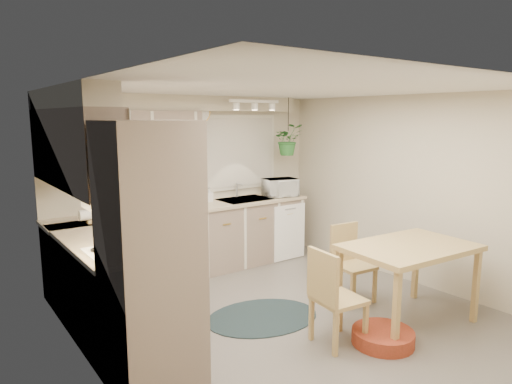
% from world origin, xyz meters
% --- Properties ---
extents(floor, '(4.20, 4.20, 0.00)m').
position_xyz_m(floor, '(0.00, 0.00, 0.00)').
color(floor, '#66625A').
rests_on(floor, ground).
extents(ceiling, '(4.20, 4.20, 0.00)m').
position_xyz_m(ceiling, '(0.00, 0.00, 2.40)').
color(ceiling, silver).
rests_on(ceiling, wall_back).
extents(wall_back, '(4.00, 0.04, 2.40)m').
position_xyz_m(wall_back, '(0.00, 2.10, 1.20)').
color(wall_back, beige).
rests_on(wall_back, floor).
extents(wall_front, '(4.00, 0.04, 2.40)m').
position_xyz_m(wall_front, '(0.00, -2.10, 1.20)').
color(wall_front, beige).
rests_on(wall_front, floor).
extents(wall_left, '(0.04, 4.20, 2.40)m').
position_xyz_m(wall_left, '(-2.00, 0.00, 1.20)').
color(wall_left, beige).
rests_on(wall_left, floor).
extents(wall_right, '(0.04, 4.20, 2.40)m').
position_xyz_m(wall_right, '(2.00, 0.00, 1.20)').
color(wall_right, beige).
rests_on(wall_right, floor).
extents(base_cab_left, '(0.60, 1.85, 0.90)m').
position_xyz_m(base_cab_left, '(-1.70, 0.88, 0.45)').
color(base_cab_left, gray).
rests_on(base_cab_left, floor).
extents(base_cab_back, '(3.60, 0.60, 0.90)m').
position_xyz_m(base_cab_back, '(-0.20, 1.80, 0.45)').
color(base_cab_back, gray).
rests_on(base_cab_back, floor).
extents(counter_left, '(0.64, 1.89, 0.04)m').
position_xyz_m(counter_left, '(-1.69, 0.88, 0.92)').
color(counter_left, '#CAB693').
rests_on(counter_left, base_cab_left).
extents(counter_back, '(3.64, 0.64, 0.04)m').
position_xyz_m(counter_back, '(-0.20, 1.79, 0.92)').
color(counter_back, '#CAB693').
rests_on(counter_back, base_cab_back).
extents(oven_stack, '(0.65, 0.65, 2.10)m').
position_xyz_m(oven_stack, '(-1.68, -0.38, 1.05)').
color(oven_stack, gray).
rests_on(oven_stack, floor).
extents(wall_oven_face, '(0.02, 0.56, 0.58)m').
position_xyz_m(wall_oven_face, '(-1.35, -0.38, 1.05)').
color(wall_oven_face, white).
rests_on(wall_oven_face, oven_stack).
extents(upper_cab_left, '(0.35, 2.00, 0.75)m').
position_xyz_m(upper_cab_left, '(-1.82, 1.00, 1.83)').
color(upper_cab_left, gray).
rests_on(upper_cab_left, wall_left).
extents(upper_cab_back, '(2.00, 0.35, 0.75)m').
position_xyz_m(upper_cab_back, '(-1.00, 1.93, 1.83)').
color(upper_cab_back, gray).
rests_on(upper_cab_back, wall_back).
extents(soffit_left, '(0.30, 2.00, 0.20)m').
position_xyz_m(soffit_left, '(-1.85, 1.00, 2.30)').
color(soffit_left, beige).
rests_on(soffit_left, wall_left).
extents(soffit_back, '(3.60, 0.30, 0.20)m').
position_xyz_m(soffit_back, '(-0.20, 1.95, 2.30)').
color(soffit_back, beige).
rests_on(soffit_back, wall_back).
extents(cooktop, '(0.52, 0.58, 0.02)m').
position_xyz_m(cooktop, '(-1.68, 0.30, 0.94)').
color(cooktop, white).
rests_on(cooktop, counter_left).
extents(range_hood, '(0.40, 0.60, 0.14)m').
position_xyz_m(range_hood, '(-1.70, 0.30, 1.40)').
color(range_hood, white).
rests_on(range_hood, upper_cab_left).
extents(window_blinds, '(1.40, 0.02, 1.00)m').
position_xyz_m(window_blinds, '(0.70, 2.07, 1.60)').
color(window_blinds, beige).
rests_on(window_blinds, wall_back).
extents(window_frame, '(1.50, 0.02, 1.10)m').
position_xyz_m(window_frame, '(0.70, 2.08, 1.60)').
color(window_frame, beige).
rests_on(window_frame, wall_back).
extents(sink, '(0.70, 0.48, 0.10)m').
position_xyz_m(sink, '(0.70, 1.80, 0.90)').
color(sink, '#A7A9AF').
rests_on(sink, counter_back).
extents(dishwasher_front, '(0.58, 0.02, 0.83)m').
position_xyz_m(dishwasher_front, '(1.30, 1.49, 0.42)').
color(dishwasher_front, white).
rests_on(dishwasher_front, base_cab_back).
extents(track_light_bar, '(0.80, 0.04, 0.04)m').
position_xyz_m(track_light_bar, '(0.70, 1.55, 2.33)').
color(track_light_bar, white).
rests_on(track_light_bar, ceiling).
extents(wall_clock, '(0.30, 0.03, 0.30)m').
position_xyz_m(wall_clock, '(0.15, 2.07, 2.18)').
color(wall_clock, gold).
rests_on(wall_clock, wall_back).
extents(dining_table, '(1.38, 0.97, 0.83)m').
position_xyz_m(dining_table, '(0.93, -0.83, 0.42)').
color(dining_table, tan).
rests_on(dining_table, floor).
extents(chair_left, '(0.48, 0.48, 0.93)m').
position_xyz_m(chair_left, '(0.02, -0.74, 0.47)').
color(chair_left, tan).
rests_on(chair_left, floor).
extents(chair_back, '(0.45, 0.45, 0.89)m').
position_xyz_m(chair_back, '(0.90, -0.13, 0.44)').
color(chair_back, tan).
rests_on(chair_back, floor).
extents(braided_rug, '(1.39, 1.15, 0.01)m').
position_xyz_m(braided_rug, '(-0.23, 0.13, 0.01)').
color(braided_rug, black).
rests_on(braided_rug, floor).
extents(pet_bed, '(0.71, 0.71, 0.13)m').
position_xyz_m(pet_bed, '(0.35, -1.00, 0.07)').
color(pet_bed, '#A63621').
rests_on(pet_bed, floor).
extents(microwave, '(0.53, 0.36, 0.33)m').
position_xyz_m(microwave, '(1.28, 1.70, 1.10)').
color(microwave, white).
rests_on(microwave, counter_back).
extents(soap_bottle, '(0.11, 0.21, 0.09)m').
position_xyz_m(soap_bottle, '(0.19, 1.95, 0.99)').
color(soap_bottle, white).
rests_on(soap_bottle, counter_back).
extents(hanging_plant, '(0.56, 0.59, 0.36)m').
position_xyz_m(hanging_plant, '(1.43, 1.70, 1.73)').
color(hanging_plant, '#2B6D2D').
rests_on(hanging_plant, ceiling).
extents(coffee_maker, '(0.20, 0.25, 0.36)m').
position_xyz_m(coffee_maker, '(-0.85, 1.80, 1.12)').
color(coffee_maker, black).
rests_on(coffee_maker, counter_back).
extents(toaster, '(0.33, 0.24, 0.18)m').
position_xyz_m(toaster, '(-0.51, 1.82, 1.03)').
color(toaster, '#A7A9AF').
rests_on(toaster, counter_back).
extents(knife_block, '(0.10, 0.10, 0.21)m').
position_xyz_m(knife_block, '(-0.28, 1.85, 1.04)').
color(knife_block, tan).
rests_on(knife_block, counter_back).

